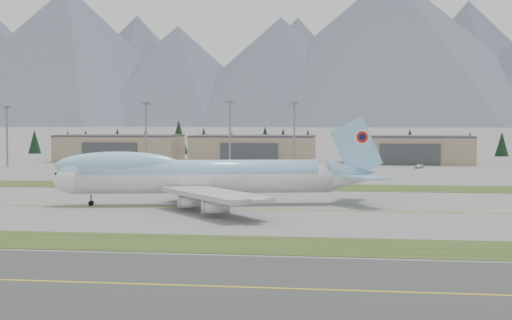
# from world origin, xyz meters

# --- Properties ---
(ground) EXTENTS (7000.00, 7000.00, 0.00)m
(ground) POSITION_xyz_m (0.00, 0.00, 0.00)
(ground) COLOR slate
(ground) RESTS_ON ground
(grass_strip_near) EXTENTS (400.00, 14.00, 0.08)m
(grass_strip_near) POSITION_xyz_m (0.00, -38.00, 0.00)
(grass_strip_near) COLOR #334719
(grass_strip_near) RESTS_ON ground
(grass_strip_far) EXTENTS (400.00, 18.00, 0.08)m
(grass_strip_far) POSITION_xyz_m (0.00, 45.00, 0.00)
(grass_strip_far) COLOR #334719
(grass_strip_far) RESTS_ON ground
(asphalt_taxiway) EXTENTS (400.00, 32.00, 0.04)m
(asphalt_taxiway) POSITION_xyz_m (0.00, -62.00, 0.00)
(asphalt_taxiway) COLOR #343434
(asphalt_taxiway) RESTS_ON ground
(taxiway_line_main) EXTENTS (400.00, 0.40, 0.02)m
(taxiway_line_main) POSITION_xyz_m (0.00, 0.00, 0.00)
(taxiway_line_main) COLOR yellow
(taxiway_line_main) RESTS_ON ground
(taxiway_line_near) EXTENTS (400.00, 0.40, 0.02)m
(taxiway_line_near) POSITION_xyz_m (0.00, -62.00, 0.00)
(taxiway_line_near) COLOR yellow
(taxiway_line_near) RESTS_ON ground
(boeing_747_freighter) EXTENTS (65.61, 55.34, 17.21)m
(boeing_747_freighter) POSITION_xyz_m (-5.69, 5.70, 5.67)
(boeing_747_freighter) COLOR silver
(boeing_747_freighter) RESTS_ON ground
(hangar_left) EXTENTS (48.00, 26.60, 10.80)m
(hangar_left) POSITION_xyz_m (-70.00, 149.90, 5.39)
(hangar_left) COLOR gray
(hangar_left) RESTS_ON ground
(hangar_center) EXTENTS (48.00, 26.60, 10.80)m
(hangar_center) POSITION_xyz_m (-15.00, 149.90, 5.39)
(hangar_center) COLOR gray
(hangar_center) RESTS_ON ground
(hangar_right) EXTENTS (48.00, 26.60, 10.80)m
(hangar_right) POSITION_xyz_m (45.00, 149.90, 5.39)
(hangar_right) COLOR gray
(hangar_right) RESTS_ON ground
(floodlight_masts) EXTENTS (201.92, 7.05, 23.49)m
(floodlight_masts) POSITION_xyz_m (-11.53, 111.50, 15.89)
(floodlight_masts) COLOR gray
(floodlight_masts) RESTS_ON ground
(service_vehicle_a) EXTENTS (2.44, 3.53, 1.12)m
(service_vehicle_a) POSITION_xyz_m (-29.85, 125.72, 0.00)
(service_vehicle_a) COLOR silver
(service_vehicle_a) RESTS_ON ground
(service_vehicle_b) EXTENTS (3.92, 1.99, 1.23)m
(service_vehicle_b) POSITION_xyz_m (19.64, 111.77, 0.00)
(service_vehicle_b) COLOR gold
(service_vehicle_b) RESTS_ON ground
(service_vehicle_c) EXTENTS (3.98, 5.10, 1.38)m
(service_vehicle_c) POSITION_xyz_m (46.86, 121.21, 0.00)
(service_vehicle_c) COLOR silver
(service_vehicle_c) RESTS_ON ground
(conifer_belt) EXTENTS (272.45, 13.62, 16.81)m
(conifer_belt) POSITION_xyz_m (-11.31, 212.49, 6.49)
(conifer_belt) COLOR black
(conifer_belt) RESTS_ON ground
(mountain_ridge_front) EXTENTS (4326.77, 1181.48, 497.65)m
(mountain_ridge_front) POSITION_xyz_m (-36.14, 2197.01, 222.19)
(mountain_ridge_front) COLOR #4C5666
(mountain_ridge_front) RESTS_ON ground
(mountain_ridge_rear) EXTENTS (4523.02, 1063.50, 531.75)m
(mountain_ridge_rear) POSITION_xyz_m (166.76, 2900.00, 260.72)
(mountain_ridge_rear) COLOR #4C5666
(mountain_ridge_rear) RESTS_ON ground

